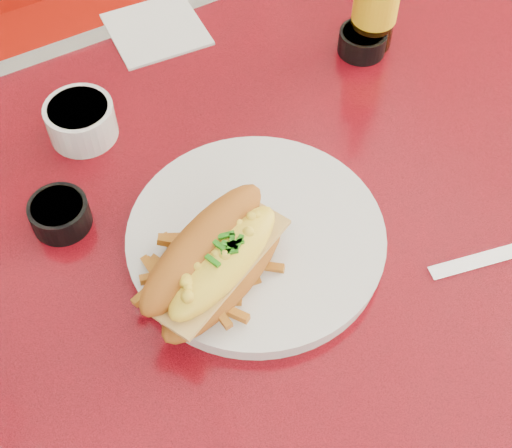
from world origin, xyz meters
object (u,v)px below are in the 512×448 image
diner_table (270,288)px  dinner_plate (256,239)px  mac_hoagie (216,261)px  sauce_cup_left (60,213)px  booth_bench_far (90,93)px  fork (208,205)px  sauce_cup_right (362,41)px  gravy_ramekin (81,120)px

diner_table → dinner_plate: (-0.04, -0.02, 0.17)m
mac_hoagie → sauce_cup_left: 0.21m
dinner_plate → sauce_cup_left: sauce_cup_left is taller
booth_bench_far → fork: 0.92m
booth_bench_far → dinner_plate: booth_bench_far is taller
booth_bench_far → fork: (-0.06, -0.77, 0.50)m
diner_table → mac_hoagie: size_ratio=5.79×
diner_table → sauce_cup_right: sauce_cup_right is taller
fork → sauce_cup_left: bearing=44.7°
mac_hoagie → fork: size_ratio=1.58×
gravy_ramekin → sauce_cup_right: gravy_ramekin is taller
sauce_cup_left → diner_table: bearing=-27.8°
mac_hoagie → sauce_cup_right: 0.43m
diner_table → booth_bench_far: 0.87m
diner_table → gravy_ramekin: (-0.14, 0.23, 0.19)m
dinner_plate → fork: bearing=114.5°
booth_bench_far → mac_hoagie: 1.02m
booth_bench_far → sauce_cup_right: bearing=-67.7°
mac_hoagie → gravy_ramekin: size_ratio=2.35×
booth_bench_far → sauce_cup_left: 0.89m
dinner_plate → diner_table: bearing=33.3°
dinner_plate → sauce_cup_right: bearing=36.2°
diner_table → gravy_ramekin: size_ratio=13.61×
booth_bench_far → dinner_plate: bearing=-92.4°
booth_bench_far → mac_hoagie: booth_bench_far is taller
diner_table → fork: bearing=148.2°
fork → booth_bench_far: bearing=-23.9°
dinner_plate → mac_hoagie: mac_hoagie is taller
mac_hoagie → sauce_cup_right: size_ratio=2.68×
diner_table → booth_bench_far: size_ratio=1.03×
sauce_cup_right → booth_bench_far: bearing=112.3°
dinner_plate → mac_hoagie: bearing=-154.6°
dinner_plate → fork: same height
fork → mac_hoagie: bearing=140.0°
mac_hoagie → sauce_cup_left: mac_hoagie is taller
diner_table → sauce_cup_right: bearing=36.6°
fork → sauce_cup_right: bearing=-83.9°
diner_table → mac_hoagie: (-0.10, -0.05, 0.22)m
sauce_cup_left → gravy_ramekin: bearing=58.1°
gravy_ramekin → sauce_cup_left: (-0.07, -0.12, -0.01)m
fork → dinner_plate: bearing=-174.6°
diner_table → gravy_ramekin: bearing=121.3°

